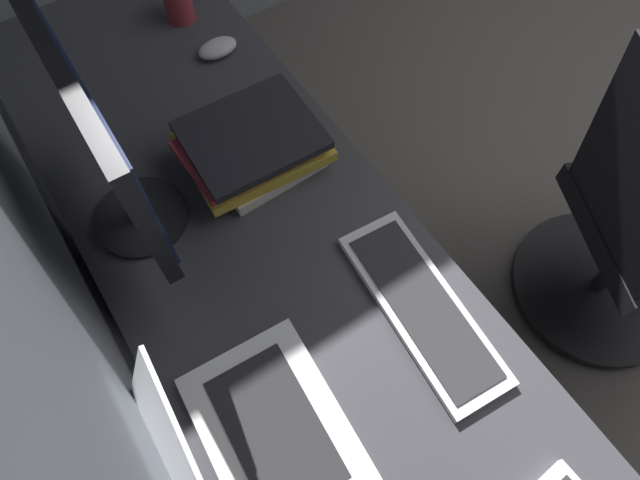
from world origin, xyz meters
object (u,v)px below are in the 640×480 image
mouse_main (218,48)px  keyboard_main (423,308)px  coffee_mug (177,2)px  drawer_pedestal (231,265)px  laptop_left (238,445)px  office_chair (638,229)px  monitor_primary (103,145)px  book_stack_near (254,146)px

mouse_main → keyboard_main: bearing=179.8°
keyboard_main → mouse_main: bearing=-0.2°
mouse_main → coffee_mug: coffee_mug is taller
drawer_pedestal → laptop_left: bearing=158.5°
keyboard_main → office_chair: 0.79m
coffee_mug → monitor_primary: bearing=145.7°
monitor_primary → keyboard_main: size_ratio=1.09×
mouse_main → book_stack_near: book_stack_near is taller
drawer_pedestal → keyboard_main: keyboard_main is taller
keyboard_main → mouse_main: size_ratio=4.13×
monitor_primary → laptop_left: (-0.53, 0.06, -0.20)m
monitor_primary → mouse_main: bearing=-47.3°
monitor_primary → coffee_mug: bearing=-34.3°
monitor_primary → book_stack_near: (-0.00, -0.28, -0.20)m
coffee_mug → office_chair: (-1.10, -0.75, -0.32)m
coffee_mug → office_chair: office_chair is taller
keyboard_main → mouse_main: (0.84, -0.00, 0.01)m
monitor_primary → coffee_mug: 0.66m
mouse_main → coffee_mug: (0.17, 0.02, 0.03)m
coffee_mug → book_stack_near: bearing=172.1°
keyboard_main → coffee_mug: (1.01, 0.02, 0.04)m
monitor_primary → laptop_left: 0.57m
book_stack_near → office_chair: bearing=-125.3°
book_stack_near → office_chair: size_ratio=0.32×
laptop_left → office_chair: office_chair is taller
keyboard_main → book_stack_near: bearing=10.0°
coffee_mug → office_chair: bearing=-145.7°
monitor_primary → office_chair: monitor_primary is taller
drawer_pedestal → laptop_left: 0.70m
book_stack_near → coffee_mug: bearing=-7.9°
drawer_pedestal → laptop_left: (-0.51, 0.20, 0.44)m
drawer_pedestal → coffee_mug: (0.53, -0.21, 0.43)m
drawer_pedestal → coffee_mug: bearing=-21.3°
monitor_primary → drawer_pedestal: bearing=-95.5°
laptop_left → office_chair: (-0.05, -1.16, -0.33)m
monitor_primary → coffee_mug: monitor_primary is taller
mouse_main → office_chair: size_ratio=0.11×
office_chair → drawer_pedestal: bearing=59.3°
keyboard_main → book_stack_near: book_stack_near is taller
office_chair → mouse_main: bearing=38.3°
book_stack_near → mouse_main: bearing=-14.7°
monitor_primary → keyboard_main: monitor_primary is taller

